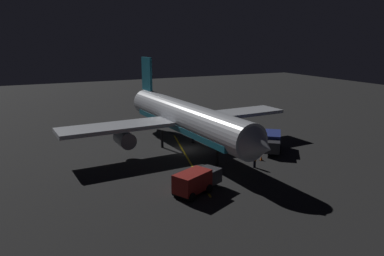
{
  "coord_description": "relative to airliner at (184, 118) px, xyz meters",
  "views": [
    {
      "loc": [
        20.57,
        45.35,
        15.08
      ],
      "look_at": [
        0.0,
        2.0,
        3.5
      ],
      "focal_mm": 34.89,
      "sensor_mm": 36.0,
      "label": 1
    }
  ],
  "objects": [
    {
      "name": "traffic_cone_under_wing",
      "position": [
        -6.68,
        9.1,
        -4.15
      ],
      "size": [
        0.5,
        0.5,
        0.55
      ],
      "color": "#EA590F",
      "rests_on": "ground_plane"
    },
    {
      "name": "baggage_truck",
      "position": [
        5.19,
        14.62,
        -3.2
      ],
      "size": [
        5.96,
        4.29,
        2.31
      ],
      "color": "maroon",
      "rests_on": "ground_plane"
    },
    {
      "name": "traffic_cone_near_left",
      "position": [
        -6.56,
        3.91,
        -4.15
      ],
      "size": [
        0.5,
        0.5,
        0.55
      ],
      "color": "#EA590F",
      "rests_on": "ground_plane"
    },
    {
      "name": "catering_truck",
      "position": [
        -10.61,
        6.11,
        -3.17
      ],
      "size": [
        5.44,
        6.15,
        2.36
      ],
      "color": "navy",
      "rests_on": "ground_plane"
    },
    {
      "name": "ground_crew_worker",
      "position": [
        -4.37,
        10.93,
        -3.51
      ],
      "size": [
        0.4,
        0.4,
        1.74
      ],
      "color": "black",
      "rests_on": "ground_plane"
    },
    {
      "name": "apron_guide_stripe",
      "position": [
        1.48,
        4.59,
        -4.39
      ],
      "size": [
        6.19,
        23.47,
        0.01
      ],
      "primitive_type": "cube",
      "rotation": [
        0.0,
        0.0,
        -0.25
      ],
      "color": "gold",
      "rests_on": "ground_plane"
    },
    {
      "name": "ground_plane",
      "position": [
        -0.04,
        0.59,
        -4.5
      ],
      "size": [
        180.0,
        180.0,
        0.2
      ],
      "primitive_type": "cube",
      "color": "#272727"
    },
    {
      "name": "traffic_cone_near_right",
      "position": [
        -5.82,
        8.07,
        -4.15
      ],
      "size": [
        0.5,
        0.5,
        0.55
      ],
      "color": "#EA590F",
      "rests_on": "ground_plane"
    },
    {
      "name": "airliner",
      "position": [
        0.0,
        0.0,
        0.0
      ],
      "size": [
        33.77,
        36.68,
        12.07
      ],
      "color": "silver",
      "rests_on": "ground_plane"
    }
  ]
}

